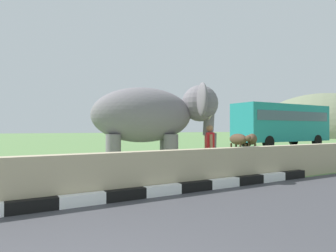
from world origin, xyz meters
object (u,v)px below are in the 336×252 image
object	(u,v)px
cow_near	(239,140)
cow_mid	(252,140)
elephant	(153,117)
bus_teal	(282,122)
person_handler	(209,147)

from	to	relation	value
cow_near	cow_mid	distance (m)	0.89
elephant	cow_near	bearing A→B (deg)	30.72
bus_teal	elephant	bearing A→B (deg)	-152.85
cow_near	cow_mid	size ratio (longest dim) A/B	1.17
elephant	person_handler	size ratio (longest dim) A/B	2.45
elephant	bus_teal	xyz separation A→B (m)	(16.58, 8.50, 0.18)
cow_near	elephant	bearing A→B (deg)	-149.28
bus_teal	cow_near	bearing A→B (deg)	-156.62
bus_teal	cow_mid	xyz separation A→B (m)	(-7.47, -3.82, -1.21)
elephant	bus_teal	distance (m)	18.63
person_handler	bus_teal	distance (m)	17.59
bus_teal	cow_mid	size ratio (longest dim) A/B	5.65
person_handler	elephant	bearing A→B (deg)	156.38
person_handler	cow_mid	size ratio (longest dim) A/B	1.01
person_handler	cow_near	distance (m)	8.68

